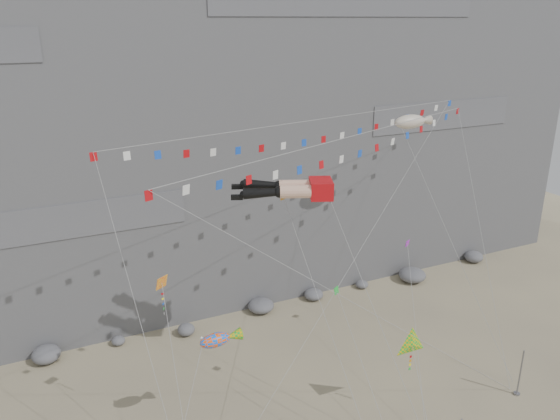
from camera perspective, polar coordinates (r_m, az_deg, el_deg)
name	(u,v)px	position (r m, az deg, el deg)	size (l,w,h in m)	color
ground	(352,417)	(43.47, 7.52, -20.61)	(120.00, 120.00, 0.00)	tan
cliff	(204,46)	(62.57, -7.94, 16.60)	(80.00, 28.00, 50.00)	slate
talus_boulders	(261,306)	(55.53, -2.00, -10.00)	(60.00, 3.00, 1.20)	slate
anchor_pole_right	(520,373)	(47.66, 23.82, -15.29)	(0.12, 0.12, 4.01)	gray
legs_kite	(293,189)	(38.56, 1.38, 2.20)	(9.07, 14.70, 20.18)	#B80B10
flag_banner_upper	(314,120)	(43.34, 3.60, 9.33)	(34.33, 17.87, 28.63)	#B80B10
flag_banner_lower	(352,137)	(39.49, 7.53, 7.62)	(31.94, 14.53, 23.94)	#B80B10
harlequin_kite	(162,283)	(35.92, -12.24, -7.49)	(1.84, 7.95, 13.74)	red
fish_windsock	(215,341)	(36.68, -6.81, -13.39)	(7.17, 5.77, 10.92)	#FF540D
delta_kite	(412,345)	(40.56, 13.64, -13.54)	(4.29, 7.79, 10.07)	#E1AE0B
blimp_windsock	(410,122)	(49.76, 13.43, 8.91)	(4.31, 13.59, 23.25)	beige
small_kite_a	(285,201)	(39.85, 0.48, 0.99)	(1.58, 13.56, 20.16)	orange
small_kite_b	(408,246)	(47.24, 13.19, -3.63)	(6.39, 11.46, 15.69)	purple
small_kite_c	(337,293)	(38.50, 6.00, -8.61)	(1.54, 7.88, 12.31)	green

